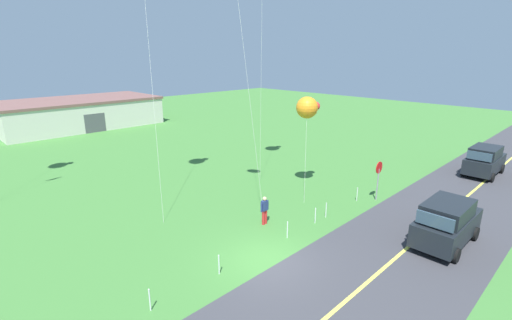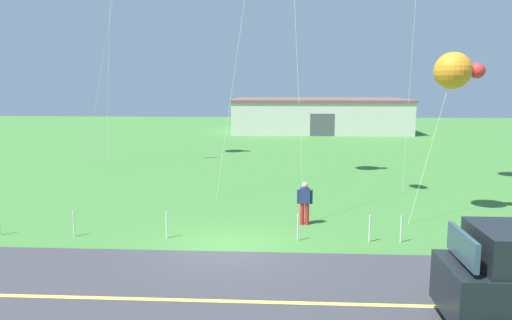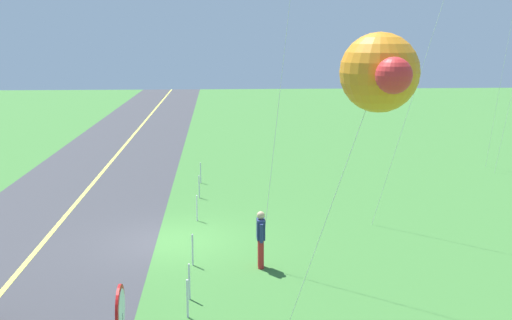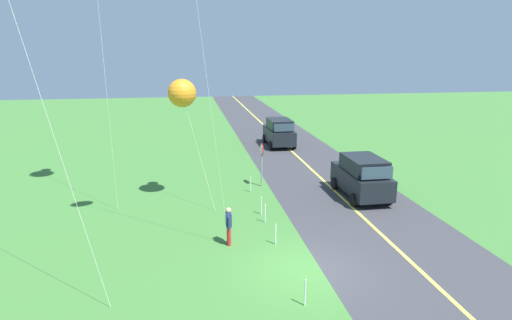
{
  "view_description": "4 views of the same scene",
  "coord_description": "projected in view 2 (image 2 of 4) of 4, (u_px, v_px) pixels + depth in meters",
  "views": [
    {
      "loc": [
        -10.31,
        -9.72,
        8.94
      ],
      "look_at": [
        1.86,
        2.58,
        3.79
      ],
      "focal_mm": 25.11,
      "sensor_mm": 36.0,
      "label": 1
    },
    {
      "loc": [
        1.73,
        -14.97,
        5.17
      ],
      "look_at": [
        0.7,
        2.69,
        2.38
      ],
      "focal_mm": 34.34,
      "sensor_mm": 36.0,
      "label": 2
    },
    {
      "loc": [
        19.02,
        1.38,
        6.22
      ],
      "look_at": [
        1.41,
        2.52,
        2.81
      ],
      "focal_mm": 44.35,
      "sensor_mm": 36.0,
      "label": 3
    },
    {
      "loc": [
        -13.59,
        4.12,
        7.71
      ],
      "look_at": [
        1.75,
        1.58,
        3.71
      ],
      "focal_mm": 30.16,
      "sensor_mm": 36.0,
      "label": 4
    }
  ],
  "objects": [
    {
      "name": "fence_post_4",
      "position": [
        401.0,
        229.0,
        15.97
      ],
      "size": [
        0.05,
        0.05,
        0.9
      ],
      "primitive_type": "cylinder",
      "color": "silver",
      "rests_on": "ground"
    },
    {
      "name": "asphalt_road",
      "position": [
        211.0,
        301.0,
        11.72
      ],
      "size": [
        120.0,
        7.0,
        0.0
      ],
      "primitive_type": "cube",
      "color": "#38383D",
      "rests_on": "ground"
    },
    {
      "name": "person_adult_near",
      "position": [
        305.0,
        202.0,
        17.93
      ],
      "size": [
        0.58,
        0.22,
        1.6
      ],
      "rotation": [
        0.0,
        0.0,
        0.11
      ],
      "color": "red",
      "rests_on": "ground"
    },
    {
      "name": "road_centre_stripe",
      "position": [
        211.0,
        301.0,
        11.72
      ],
      "size": [
        120.0,
        0.16,
        0.0
      ],
      "primitive_type": "cube",
      "color": "#E5E04C",
      "rests_on": "asphalt_road"
    },
    {
      "name": "fence_post_5",
      "position": [
        370.0,
        229.0,
        16.03
      ],
      "size": [
        0.05,
        0.05,
        0.9
      ],
      "primitive_type": "cylinder",
      "color": "silver",
      "rests_on": "ground"
    },
    {
      "name": "warehouse_distant",
      "position": [
        319.0,
        115.0,
        52.73
      ],
      "size": [
        18.36,
        10.2,
        3.5
      ],
      "color": "beige",
      "rests_on": "ground"
    },
    {
      "name": "ground_plane",
      "position": [
        229.0,
        248.0,
        15.68
      ],
      "size": [
        120.0,
        120.0,
        0.1
      ],
      "primitive_type": "cube",
      "color": "#3D7533"
    },
    {
      "name": "kite_green_far",
      "position": [
        455.0,
        71.0,
        18.51
      ],
      "size": [
        2.94,
        2.1,
        6.33
      ],
      "color": "silver",
      "rests_on": "ground"
    },
    {
      "name": "fence_post_2",
      "position": [
        167.0,
        225.0,
        16.41
      ],
      "size": [
        0.05,
        0.05,
        0.9
      ],
      "primitive_type": "cylinder",
      "color": "silver",
      "rests_on": "ground"
    },
    {
      "name": "fence_post_3",
      "position": [
        298.0,
        227.0,
        16.16
      ],
      "size": [
        0.05,
        0.05,
        0.9
      ],
      "primitive_type": "cylinder",
      "color": "silver",
      "rests_on": "ground"
    },
    {
      "name": "fence_post_1",
      "position": [
        74.0,
        224.0,
        16.6
      ],
      "size": [
        0.05,
        0.05,
        0.9
      ],
      "primitive_type": "cylinder",
      "color": "silver",
      "rests_on": "ground"
    },
    {
      "name": "fence_post_6",
      "position": [
        507.0,
        231.0,
        15.78
      ],
      "size": [
        0.05,
        0.05,
        0.9
      ],
      "primitive_type": "cylinder",
      "color": "silver",
      "rests_on": "ground"
    }
  ]
}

